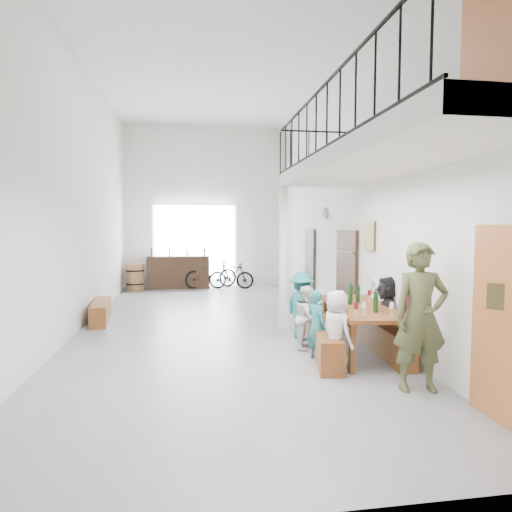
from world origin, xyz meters
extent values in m
plane|color=slate|center=(0.00, 0.00, 0.00)|extent=(12.00, 12.00, 0.00)
plane|color=white|center=(0.00, 6.00, 2.75)|extent=(5.50, 0.00, 5.50)
plane|color=white|center=(0.00, -6.00, 2.75)|extent=(5.50, 0.00, 5.50)
plane|color=white|center=(-2.75, 0.00, 2.75)|extent=(0.00, 12.00, 12.00)
plane|color=white|center=(2.75, 0.00, 2.75)|extent=(0.00, 12.00, 12.00)
plane|color=white|center=(0.00, 0.00, 5.50)|extent=(12.00, 12.00, 0.00)
cube|color=white|center=(-0.40, 5.94, 1.40)|extent=(2.80, 0.08, 2.80)
cube|color=#A95B2D|center=(2.70, -4.90, 1.05)|extent=(0.06, 0.95, 2.10)
cube|color=#331D13|center=(2.70, -0.30, 1.00)|extent=(0.06, 1.10, 2.00)
cube|color=#2B342C|center=(2.70, 2.50, 1.00)|extent=(0.06, 0.80, 2.00)
cube|color=#A95B2D|center=(2.70, -4.50, 4.10)|extent=(0.06, 0.90, 1.95)
cube|color=#453B1B|center=(2.72, -1.40, 1.90)|extent=(0.04, 0.45, 0.55)
cylinder|color=white|center=(2.71, 1.20, 2.40)|extent=(0.04, 0.28, 0.28)
cube|color=white|center=(2.00, -3.20, 3.00)|extent=(1.50, 5.60, 0.25)
cube|color=black|center=(1.27, -3.20, 3.98)|extent=(0.03, 5.60, 0.03)
cube|color=black|center=(1.27, -3.20, 3.15)|extent=(0.03, 5.60, 0.03)
cube|color=black|center=(2.00, -0.42, 3.98)|extent=(1.50, 0.03, 0.03)
cube|color=white|center=(1.30, -0.45, 1.44)|extent=(0.14, 0.14, 2.88)
cube|color=brown|center=(2.20, -2.30, 0.76)|extent=(1.15, 2.31, 0.06)
cube|color=brown|center=(1.71, -3.21, 0.36)|extent=(0.08, 0.08, 0.73)
cube|color=brown|center=(2.47, -3.30, 0.36)|extent=(0.08, 0.08, 0.73)
cube|color=brown|center=(1.92, -1.31, 0.36)|extent=(0.08, 0.08, 0.73)
cube|color=brown|center=(2.68, -1.39, 0.36)|extent=(0.08, 0.08, 0.73)
cube|color=brown|center=(1.57, -2.32, 0.24)|extent=(0.72, 2.15, 0.49)
cube|color=brown|center=(2.57, -2.30, 0.25)|extent=(0.42, 2.14, 0.49)
cylinder|color=black|center=(2.20, -2.86, 0.97)|extent=(0.07, 0.07, 0.35)
cylinder|color=black|center=(2.28, -2.69, 0.97)|extent=(0.07, 0.07, 0.35)
cylinder|color=black|center=(2.08, -2.16, 0.97)|extent=(0.07, 0.07, 0.35)
cylinder|color=black|center=(2.16, -1.95, 0.97)|extent=(0.07, 0.07, 0.35)
cylinder|color=black|center=(2.26, -2.03, 0.97)|extent=(0.07, 0.07, 0.35)
cube|color=brown|center=(-2.50, 0.78, 0.22)|extent=(0.52, 1.59, 0.44)
cylinder|color=brown|center=(-2.35, 5.40, 0.43)|extent=(0.58, 0.58, 0.86)
cylinder|color=black|center=(-2.35, 5.40, 0.22)|extent=(0.59, 0.59, 0.05)
cylinder|color=black|center=(-2.35, 5.40, 0.65)|extent=(0.59, 0.59, 0.05)
cube|color=#331D13|center=(-0.96, 5.65, 0.54)|extent=(2.05, 0.59, 1.08)
cylinder|color=black|center=(-1.83, 5.64, 1.22)|extent=(0.06, 0.06, 0.28)
cylinder|color=black|center=(-1.25, 5.66, 1.22)|extent=(0.06, 0.06, 0.28)
cylinder|color=black|center=(-0.67, 5.64, 1.22)|extent=(0.06, 0.06, 0.28)
cylinder|color=black|center=(-0.09, 5.60, 1.22)|extent=(0.06, 0.06, 0.28)
imported|color=silver|center=(1.52, -3.06, 0.59)|extent=(0.54, 0.66, 1.17)
imported|color=#237477|center=(1.40, -2.51, 0.55)|extent=(0.38, 0.46, 1.10)
imported|color=silver|center=(1.42, -1.87, 0.54)|extent=(0.57, 0.64, 1.07)
imported|color=#237477|center=(1.46, -1.31, 0.62)|extent=(0.70, 0.91, 1.25)
imported|color=red|center=(2.70, -2.91, 0.54)|extent=(0.35, 0.67, 1.09)
imported|color=black|center=(2.69, -2.25, 0.63)|extent=(0.82, 1.21, 1.25)
imported|color=silver|center=(2.81, -1.66, 0.59)|extent=(0.43, 0.61, 1.17)
imported|color=#474D2B|center=(2.33, -3.91, 0.94)|extent=(0.74, 0.53, 1.89)
imported|color=#154715|center=(2.45, 0.51, 0.20)|extent=(0.39, 0.35, 0.40)
imported|color=black|center=(0.12, 5.56, 0.48)|extent=(1.94, 1.17, 0.96)
imported|color=black|center=(0.78, 5.22, 0.45)|extent=(1.55, 0.73, 0.90)
camera|label=1|loc=(-0.52, -8.86, 2.08)|focal=30.00mm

